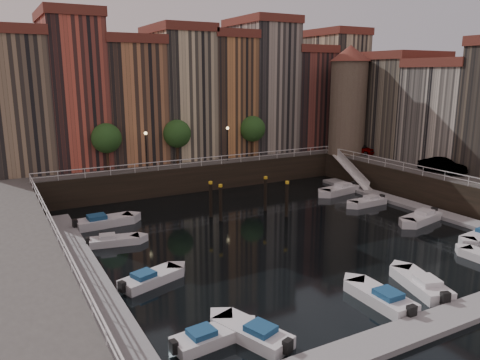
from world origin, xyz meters
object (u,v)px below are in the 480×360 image
mooring_pilings (246,199)px  car_a (360,149)px  car_b (442,167)px  boat_left_3 (113,241)px  boat_left_2 (150,279)px  corner_tower (348,98)px  gangway (351,170)px  boat_left_0 (209,337)px

mooring_pilings → car_a: bearing=20.4°
car_b → boat_left_3: bearing=161.3°
boat_left_2 → corner_tower: bearing=11.3°
gangway → car_a: bearing=37.8°
corner_tower → mooring_pilings: corner_tower is taller
car_b → corner_tower: bearing=79.6°
mooring_pilings → boat_left_2: (-12.74, -9.85, -1.30)m
corner_tower → car_b: corner_tower is taller
corner_tower → car_a: bearing=-45.2°
mooring_pilings → boat_left_0: mooring_pilings is taller
corner_tower → car_a: corner_tower is taller
gangway → boat_left_0: size_ratio=1.91×
boat_left_2 → boat_left_0: bearing=-105.3°
boat_left_0 → boat_left_2: bearing=87.3°
boat_left_2 → boat_left_3: bearing=73.4°
mooring_pilings → boat_left_2: 16.16m
gangway → boat_left_3: (-30.32, -6.24, -1.60)m
mooring_pilings → car_b: size_ratio=1.42×
corner_tower → mooring_pilings: bearing=-155.4°
car_b → boat_left_0: bearing=-171.4°
boat_left_0 → mooring_pilings: bearing=49.5°
boat_left_0 → boat_left_3: 16.42m
car_a → car_b: (-0.74, -13.19, 0.08)m
mooring_pilings → boat_left_3: size_ratio=1.60×
corner_tower → gangway: 9.86m
boat_left_2 → gangway: bearing=7.1°
boat_left_2 → car_a: 38.67m
gangway → mooring_pilings: (-17.25, -4.72, -0.27)m
boat_left_0 → boat_left_2: size_ratio=0.96×
car_a → mooring_pilings: bearing=-177.1°
boat_left_2 → car_b: size_ratio=0.96×
corner_tower → car_b: (0.52, -14.46, -6.42)m
corner_tower → boat_left_3: (-33.22, -10.74, -9.88)m
corner_tower → mooring_pilings: size_ratio=2.05×
car_a → car_b: car_b is taller
boat_left_3 → car_a: (34.48, 9.48, 3.38)m
gangway → car_b: size_ratio=1.76×
mooring_pilings → boat_left_3: bearing=-173.4°
mooring_pilings → boat_left_0: 21.75m
mooring_pilings → car_b: 21.44m
gangway → car_b: bearing=-71.0°
gangway → boat_left_3: size_ratio=1.98×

